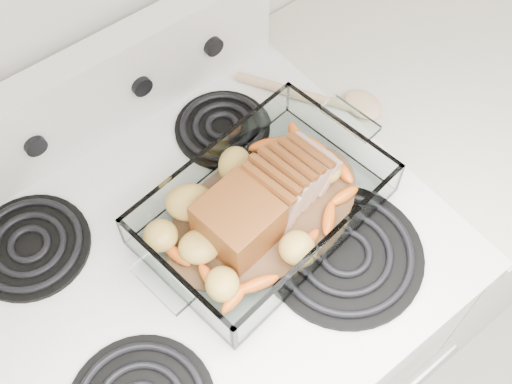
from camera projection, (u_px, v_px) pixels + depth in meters
electric_range at (206, 346)px, 1.40m from camera, size 0.78×0.70×1.12m
counter_right at (418, 190)px, 1.63m from camera, size 0.58×0.68×0.93m
baking_dish at (264, 210)px, 1.02m from camera, size 0.38×0.25×0.07m
pork_roast at (257, 205)px, 0.99m from camera, size 0.24×0.11×0.09m
roast_vegetables at (246, 191)px, 1.03m from camera, size 0.39×0.21×0.05m
wooden_spoon at (332, 99)px, 1.17m from camera, size 0.17×0.24×0.02m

